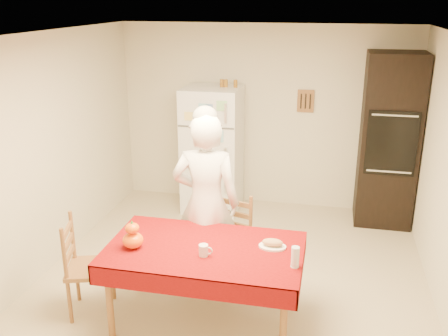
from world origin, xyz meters
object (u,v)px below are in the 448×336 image
(chair_far, at_px, (230,237))
(refrigerator, at_px, (213,150))
(coffee_mug, at_px, (203,250))
(chair_left, at_px, (82,263))
(seated_woman, at_px, (206,204))
(oven_cabinet, at_px, (389,141))
(wine_glass, at_px, (295,257))
(dining_table, at_px, (205,255))
(pumpkin_lower, at_px, (133,240))
(bread_plate, at_px, (272,247))

(chair_far, bearing_deg, refrigerator, 125.59)
(coffee_mug, bearing_deg, refrigerator, 102.07)
(chair_far, distance_m, chair_left, 1.46)
(seated_woman, height_order, coffee_mug, seated_woman)
(oven_cabinet, relative_size, wine_glass, 12.50)
(chair_far, relative_size, wine_glass, 5.40)
(dining_table, bearing_deg, seated_woman, 102.88)
(refrigerator, relative_size, seated_woman, 0.93)
(wine_glass, bearing_deg, chair_far, 128.72)
(dining_table, relative_size, pumpkin_lower, 9.31)
(oven_cabinet, xyz_separation_m, chair_left, (-2.87, -2.69, -0.59))
(coffee_mug, height_order, bread_plate, coffee_mug)
(chair_far, distance_m, coffee_mug, 0.93)
(chair_far, distance_m, pumpkin_lower, 1.15)
(chair_far, xyz_separation_m, bread_plate, (0.50, -0.61, 0.26))
(dining_table, xyz_separation_m, coffee_mug, (0.03, -0.14, 0.12))
(bread_plate, bearing_deg, chair_left, -173.47)
(chair_left, height_order, coffee_mug, chair_left)
(chair_left, height_order, bread_plate, chair_left)
(coffee_mug, xyz_separation_m, pumpkin_lower, (-0.63, 0.01, 0.02))
(pumpkin_lower, bearing_deg, oven_cabinet, 49.73)
(refrigerator, relative_size, bread_plate, 7.08)
(chair_left, distance_m, seated_woman, 1.28)
(oven_cabinet, xyz_separation_m, wine_glass, (-0.94, -2.78, -0.25))
(dining_table, xyz_separation_m, bread_plate, (0.58, 0.13, 0.08))
(refrigerator, xyz_separation_m, pumpkin_lower, (-0.05, -2.70, -0.02))
(seated_woman, distance_m, coffee_mug, 0.77)
(oven_cabinet, distance_m, bread_plate, 2.77)
(seated_woman, height_order, wine_glass, seated_woman)
(dining_table, xyz_separation_m, pumpkin_lower, (-0.60, -0.13, 0.14))
(coffee_mug, bearing_deg, seated_woman, 102.58)
(chair_left, xyz_separation_m, pumpkin_lower, (0.54, -0.06, 0.32))
(dining_table, height_order, coffee_mug, coffee_mug)
(oven_cabinet, height_order, pumpkin_lower, oven_cabinet)
(pumpkin_lower, bearing_deg, refrigerator, 88.90)
(seated_woman, xyz_separation_m, wine_glass, (0.93, -0.77, -0.06))
(refrigerator, bearing_deg, oven_cabinet, 1.18)
(oven_cabinet, xyz_separation_m, dining_table, (-1.73, -2.62, -0.41))
(chair_left, xyz_separation_m, seated_woman, (1.00, 0.68, 0.40))
(dining_table, bearing_deg, coffee_mug, -78.72)
(oven_cabinet, relative_size, pumpkin_lower, 12.05)
(refrigerator, xyz_separation_m, bread_plate, (1.13, -2.45, -0.08))
(seated_woman, distance_m, wine_glass, 1.21)
(bread_plate, bearing_deg, coffee_mug, -154.07)
(dining_table, distance_m, wine_glass, 0.82)
(dining_table, bearing_deg, refrigerator, 102.11)
(chair_left, height_order, seated_woman, seated_woman)
(dining_table, relative_size, bread_plate, 7.08)
(bread_plate, bearing_deg, oven_cabinet, 65.24)
(oven_cabinet, relative_size, coffee_mug, 22.00)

